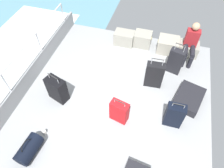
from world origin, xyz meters
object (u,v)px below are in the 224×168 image
at_px(cargo_crate_0, 124,38).
at_px(suitcase_2, 154,75).
at_px(cargo_crate_1, 143,39).
at_px(cargo_crate_2, 168,45).
at_px(duffel_bag, 29,149).
at_px(paper_cup, 44,132).
at_px(suitcase_5, 189,98).
at_px(suitcase_0, 119,111).
at_px(suitcase_4, 174,115).
at_px(suitcase_1, 175,61).
at_px(cargo_crate_3, 188,49).
at_px(passenger_seated, 191,42).
at_px(suitcase_3, 57,89).

bearing_deg(cargo_crate_0, suitcase_2, -51.67).
relative_size(cargo_crate_1, cargo_crate_2, 0.87).
bearing_deg(cargo_crate_2, duffel_bag, -120.49).
height_order(cargo_crate_0, paper_cup, cargo_crate_0).
distance_m(suitcase_5, paper_cup, 3.33).
xyz_separation_m(cargo_crate_0, suitcase_0, (0.52, -2.54, 0.09)).
bearing_deg(suitcase_4, suitcase_1, 94.57).
xyz_separation_m(cargo_crate_3, suitcase_5, (0.13, -1.69, -0.07)).
bearing_deg(cargo_crate_3, passenger_seated, -90.00).
distance_m(cargo_crate_0, suitcase_1, 1.70).
xyz_separation_m(duffel_bag, paper_cup, (0.06, 0.45, -0.11)).
height_order(cargo_crate_3, suitcase_4, suitcase_4).
relative_size(cargo_crate_2, suitcase_1, 0.66).
bearing_deg(suitcase_1, cargo_crate_3, 69.01).
bearing_deg(cargo_crate_1, cargo_crate_3, -0.84).
bearing_deg(paper_cup, suitcase_1, 46.77).
relative_size(cargo_crate_2, duffel_bag, 1.01).
bearing_deg(cargo_crate_0, suitcase_1, -26.22).
bearing_deg(cargo_crate_3, suitcase_5, -85.48).
relative_size(suitcase_1, duffel_bag, 1.53).
distance_m(cargo_crate_3, suitcase_0, 2.91).
xyz_separation_m(passenger_seated, suitcase_2, (-0.76, -1.24, -0.19)).
relative_size(cargo_crate_0, suitcase_1, 0.66).
relative_size(cargo_crate_3, suitcase_4, 0.82).
xyz_separation_m(suitcase_1, suitcase_4, (0.13, -1.58, -0.04)).
bearing_deg(suitcase_2, paper_cup, -135.07).
height_order(cargo_crate_2, cargo_crate_3, cargo_crate_2).
relative_size(suitcase_2, paper_cup, 8.79).
relative_size(cargo_crate_2, paper_cup, 6.00).
relative_size(cargo_crate_1, cargo_crate_3, 0.87).
bearing_deg(duffel_bag, cargo_crate_3, 53.95).
relative_size(cargo_crate_0, suitcase_4, 0.83).
bearing_deg(cargo_crate_2, suitcase_0, -106.39).
bearing_deg(duffel_bag, suitcase_3, 91.56).
height_order(suitcase_3, paper_cup, suitcase_3).
relative_size(passenger_seated, duffel_bag, 1.76).
bearing_deg(cargo_crate_0, suitcase_0, -78.45).
bearing_deg(suitcase_4, suitcase_5, 65.58).
height_order(cargo_crate_3, duffel_bag, duffel_bag).
relative_size(cargo_crate_1, duffel_bag, 0.88).
height_order(suitcase_4, paper_cup, suitcase_4).
bearing_deg(passenger_seated, suitcase_3, -141.20).
relative_size(cargo_crate_0, duffel_bag, 1.01).
distance_m(cargo_crate_2, suitcase_5, 1.79).
distance_m(suitcase_3, duffel_bag, 1.39).
bearing_deg(cargo_crate_2, cargo_crate_0, -178.85).
bearing_deg(suitcase_1, suitcase_4, -85.43).
relative_size(duffel_bag, paper_cup, 5.96).
bearing_deg(suitcase_4, cargo_crate_3, 85.58).
relative_size(suitcase_2, suitcase_4, 1.20).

